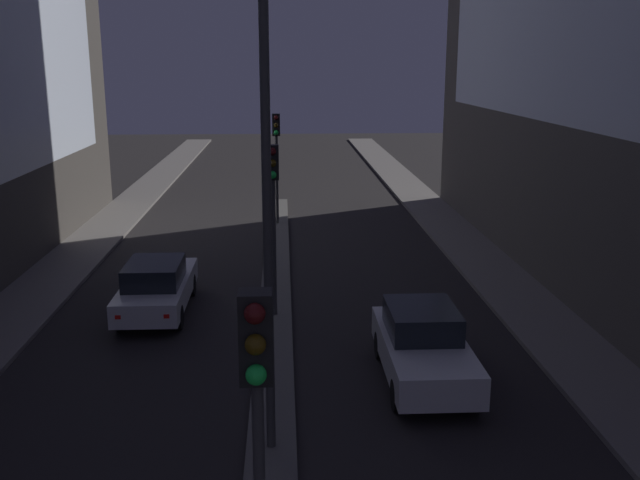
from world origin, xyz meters
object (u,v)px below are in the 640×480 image
traffic_light_mid (273,192)px  car_left_lane (157,286)px  car_right_lane (423,346)px  street_lamp (264,35)px  traffic_light_far (276,144)px  traffic_light_near (258,413)px

traffic_light_mid → car_left_lane: 4.29m
car_left_lane → car_right_lane: (6.51, -4.65, 0.03)m
street_lamp → car_left_lane: (-3.26, 7.46, -6.42)m
car_left_lane → car_right_lane: bearing=-35.5°
traffic_light_far → street_lamp: 18.46m
street_lamp → car_right_lane: bearing=40.8°
traffic_light_mid → street_lamp: bearing=-90.0°
street_lamp → car_right_lane: 7.70m
traffic_light_mid → car_left_lane: size_ratio=1.03×
traffic_light_mid → traffic_light_far: (0.00, 11.28, 0.00)m
car_right_lane → street_lamp: bearing=-139.2°
traffic_light_far → car_right_lane: (3.26, -15.28, -2.69)m
traffic_light_near → traffic_light_far: same height
traffic_light_far → car_right_lane: size_ratio=1.10×
traffic_light_mid → car_right_lane: bearing=-50.9°
traffic_light_far → street_lamp: (0.00, -18.09, 3.69)m
car_left_lane → traffic_light_far: bearing=73.0°
street_lamp → car_right_lane: size_ratio=2.34×
street_lamp → car_left_lane: 10.37m
traffic_light_mid → street_lamp: 7.75m
car_left_lane → car_right_lane: car_right_lane is taller
traffic_light_near → traffic_light_mid: bearing=90.0°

